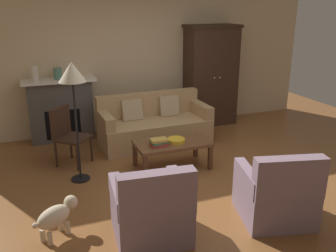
{
  "coord_description": "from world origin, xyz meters",
  "views": [
    {
      "loc": [
        -2.0,
        -4.29,
        2.37
      ],
      "look_at": [
        -0.07,
        0.78,
        0.55
      ],
      "focal_mm": 39.07,
      "sensor_mm": 36.0,
      "label": 1
    }
  ],
  "objects_px": {
    "armchair_near_right": "(276,195)",
    "side_chair_wooden": "(67,132)",
    "armoire": "(211,75)",
    "mantel_vase_jade": "(58,74)",
    "book_stack": "(159,142)",
    "armchair_near_left": "(151,211)",
    "fireplace": "(61,109)",
    "fruit_bowl": "(176,140)",
    "coffee_table": "(172,145)",
    "dog": "(56,216)",
    "mantel_vase_cream": "(35,73)",
    "couch": "(154,126)",
    "floor_lamp": "(72,79)"
  },
  "relations": [
    {
      "from": "fruit_bowl",
      "to": "armchair_near_left",
      "type": "relative_size",
      "value": 0.3
    },
    {
      "from": "side_chair_wooden",
      "to": "mantel_vase_jade",
      "type": "bearing_deg",
      "value": 89.0
    },
    {
      "from": "book_stack",
      "to": "mantel_vase_cream",
      "type": "relative_size",
      "value": 1.0
    },
    {
      "from": "couch",
      "to": "side_chair_wooden",
      "type": "bearing_deg",
      "value": -165.74
    },
    {
      "from": "mantel_vase_cream",
      "to": "dog",
      "type": "height_order",
      "value": "mantel_vase_cream"
    },
    {
      "from": "mantel_vase_jade",
      "to": "dog",
      "type": "bearing_deg",
      "value": -96.86
    },
    {
      "from": "armoire",
      "to": "couch",
      "type": "xyz_separation_m",
      "value": [
        -1.45,
        -0.68,
        -0.68
      ]
    },
    {
      "from": "book_stack",
      "to": "armchair_near_left",
      "type": "height_order",
      "value": "armchair_near_left"
    },
    {
      "from": "fireplace",
      "to": "book_stack",
      "type": "height_order",
      "value": "fireplace"
    },
    {
      "from": "mantel_vase_cream",
      "to": "floor_lamp",
      "type": "distance_m",
      "value": 1.82
    },
    {
      "from": "book_stack",
      "to": "armchair_near_left",
      "type": "xyz_separation_m",
      "value": [
        -0.61,
        -1.47,
        -0.16
      ]
    },
    {
      "from": "mantel_vase_jade",
      "to": "armchair_near_right",
      "type": "distance_m",
      "value": 4.2
    },
    {
      "from": "armoire",
      "to": "dog",
      "type": "bearing_deg",
      "value": -138.24
    },
    {
      "from": "dog",
      "to": "mantel_vase_cream",
      "type": "bearing_deg",
      "value": 90.32
    },
    {
      "from": "book_stack",
      "to": "side_chair_wooden",
      "type": "bearing_deg",
      "value": 146.46
    },
    {
      "from": "coffee_table",
      "to": "dog",
      "type": "bearing_deg",
      "value": -146.63
    },
    {
      "from": "mantel_vase_cream",
      "to": "armchair_near_left",
      "type": "height_order",
      "value": "mantel_vase_cream"
    },
    {
      "from": "couch",
      "to": "armchair_near_left",
      "type": "bearing_deg",
      "value": -109.26
    },
    {
      "from": "armchair_near_left",
      "to": "side_chair_wooden",
      "type": "xyz_separation_m",
      "value": [
        -0.59,
        2.27,
        0.2
      ]
    },
    {
      "from": "book_stack",
      "to": "armoire",
      "type": "bearing_deg",
      "value": 46.45
    },
    {
      "from": "mantel_vase_cream",
      "to": "armchair_near_left",
      "type": "relative_size",
      "value": 0.29
    },
    {
      "from": "mantel_vase_cream",
      "to": "dog",
      "type": "xyz_separation_m",
      "value": [
        0.02,
        -3.02,
        -1.0
      ]
    },
    {
      "from": "book_stack",
      "to": "fireplace",
      "type": "bearing_deg",
      "value": 121.3
    },
    {
      "from": "armchair_near_right",
      "to": "side_chair_wooden",
      "type": "xyz_separation_m",
      "value": [
        -2.03,
        2.45,
        0.2
      ]
    },
    {
      "from": "book_stack",
      "to": "armchair_near_right",
      "type": "xyz_separation_m",
      "value": [
        0.83,
        -1.65,
        -0.16
      ]
    },
    {
      "from": "fireplace",
      "to": "side_chair_wooden",
      "type": "distance_m",
      "value": 1.15
    },
    {
      "from": "couch",
      "to": "armoire",
      "type": "bearing_deg",
      "value": 25.16
    },
    {
      "from": "armchair_near_right",
      "to": "fireplace",
      "type": "bearing_deg",
      "value": 119.24
    },
    {
      "from": "armoire",
      "to": "book_stack",
      "type": "xyz_separation_m",
      "value": [
        -1.77,
        -1.86,
        -0.53
      ]
    },
    {
      "from": "armoire",
      "to": "mantel_vase_jade",
      "type": "xyz_separation_m",
      "value": [
        -2.95,
        0.06,
        0.22
      ]
    },
    {
      "from": "fireplace",
      "to": "fruit_bowl",
      "type": "distance_m",
      "value": 2.4
    },
    {
      "from": "side_chair_wooden",
      "to": "couch",
      "type": "bearing_deg",
      "value": 14.26
    },
    {
      "from": "side_chair_wooden",
      "to": "dog",
      "type": "bearing_deg",
      "value": -100.3
    },
    {
      "from": "armoire",
      "to": "coffee_table",
      "type": "bearing_deg",
      "value": -130.66
    },
    {
      "from": "armchair_near_left",
      "to": "armoire",
      "type": "bearing_deg",
      "value": 54.5
    },
    {
      "from": "book_stack",
      "to": "side_chair_wooden",
      "type": "relative_size",
      "value": 0.29
    },
    {
      "from": "couch",
      "to": "floor_lamp",
      "type": "height_order",
      "value": "floor_lamp"
    },
    {
      "from": "mantel_vase_jade",
      "to": "armchair_near_right",
      "type": "xyz_separation_m",
      "value": [
        2.01,
        -3.57,
        -0.9
      ]
    },
    {
      "from": "armoire",
      "to": "couch",
      "type": "relative_size",
      "value": 1.03
    },
    {
      "from": "mantel_vase_cream",
      "to": "mantel_vase_jade",
      "type": "xyz_separation_m",
      "value": [
        0.38,
        0.0,
        -0.03
      ]
    },
    {
      "from": "couch",
      "to": "side_chair_wooden",
      "type": "xyz_separation_m",
      "value": [
        -1.52,
        -0.39,
        0.19
      ]
    },
    {
      "from": "fruit_bowl",
      "to": "armchair_near_left",
      "type": "bearing_deg",
      "value": -120.5
    },
    {
      "from": "fireplace",
      "to": "coffee_table",
      "type": "xyz_separation_m",
      "value": [
        1.42,
        -1.86,
        -0.2
      ]
    },
    {
      "from": "fruit_bowl",
      "to": "floor_lamp",
      "type": "bearing_deg",
      "value": 174.78
    },
    {
      "from": "armchair_near_left",
      "to": "armchair_near_right",
      "type": "relative_size",
      "value": 0.95
    },
    {
      "from": "couch",
      "to": "dog",
      "type": "xyz_separation_m",
      "value": [
        -1.86,
        -2.28,
        -0.07
      ]
    },
    {
      "from": "mantel_vase_jade",
      "to": "fireplace",
      "type": "bearing_deg",
      "value": 90.0
    },
    {
      "from": "mantel_vase_cream",
      "to": "armchair_near_left",
      "type": "xyz_separation_m",
      "value": [
        0.95,
        -3.39,
        -0.93
      ]
    },
    {
      "from": "fireplace",
      "to": "mantel_vase_cream",
      "type": "relative_size",
      "value": 4.9
    },
    {
      "from": "armchair_near_right",
      "to": "mantel_vase_jade",
      "type": "bearing_deg",
      "value": 119.36
    }
  ]
}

